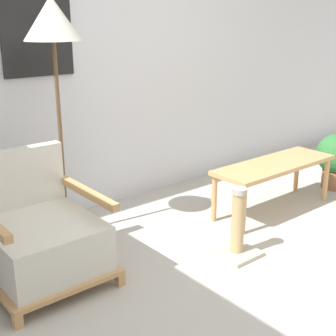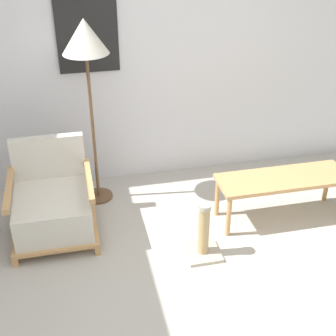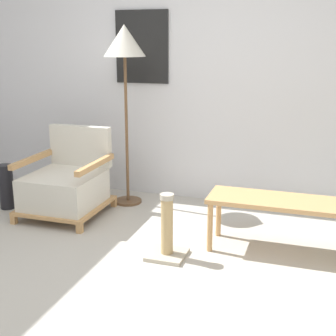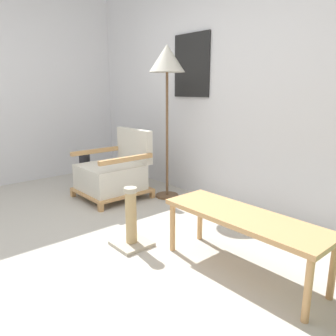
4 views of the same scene
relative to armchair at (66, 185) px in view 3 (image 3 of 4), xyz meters
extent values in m
plane|color=#B7B2A8|center=(0.95, -1.17, -0.29)|extent=(14.00, 14.00, 0.00)
cube|color=silver|center=(0.95, 0.88, 1.06)|extent=(8.00, 0.06, 2.70)
cube|color=black|center=(0.46, 0.83, 1.26)|extent=(0.56, 0.02, 0.72)
cube|color=tan|center=(-0.34, -0.38, -0.25)|extent=(0.05, 0.05, 0.08)
cube|color=tan|center=(0.34, -0.38, -0.25)|extent=(0.05, 0.05, 0.08)
cube|color=tan|center=(-0.34, 0.33, -0.25)|extent=(0.05, 0.05, 0.08)
cube|color=tan|center=(0.34, 0.33, -0.25)|extent=(0.05, 0.05, 0.08)
cube|color=tan|center=(0.00, -0.03, -0.19)|extent=(0.72, 0.76, 0.03)
cube|color=silver|center=(0.00, -0.05, -0.03)|extent=(0.64, 0.66, 0.30)
cube|color=silver|center=(0.00, 0.31, 0.32)|extent=(0.64, 0.08, 0.40)
cube|color=tan|center=(-0.33, -0.03, 0.24)|extent=(0.05, 0.70, 0.05)
cube|color=tan|center=(0.33, -0.03, 0.24)|extent=(0.05, 0.70, 0.05)
cylinder|color=brown|center=(0.42, 0.49, -0.28)|extent=(0.28, 0.28, 0.03)
cylinder|color=brown|center=(0.42, 0.49, 0.46)|extent=(0.03, 0.03, 1.44)
cone|color=beige|center=(0.42, 0.49, 1.32)|extent=(0.40, 0.40, 0.30)
cube|color=tan|center=(2.05, -0.22, 0.13)|extent=(1.20, 0.40, 0.04)
cylinder|color=tan|center=(1.49, -0.38, -0.09)|extent=(0.04, 0.04, 0.40)
cylinder|color=tan|center=(1.49, -0.06, -0.09)|extent=(0.04, 0.04, 0.40)
cylinder|color=black|center=(-0.65, -0.05, -0.07)|extent=(0.14, 0.14, 0.44)
cube|color=#B2A893|center=(1.20, -0.58, -0.27)|extent=(0.29, 0.29, 0.03)
cylinder|color=tan|center=(1.20, -0.58, -0.04)|extent=(0.09, 0.09, 0.44)
cylinder|color=#B2A893|center=(1.20, -0.58, 0.20)|extent=(0.11, 0.11, 0.04)
camera|label=1|loc=(-1.08, -2.58, 1.33)|focal=50.00mm
camera|label=2|loc=(0.25, -3.50, 2.33)|focal=50.00mm
camera|label=3|loc=(2.24, -3.72, 1.32)|focal=50.00mm
camera|label=4|loc=(3.31, -2.01, 0.99)|focal=35.00mm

